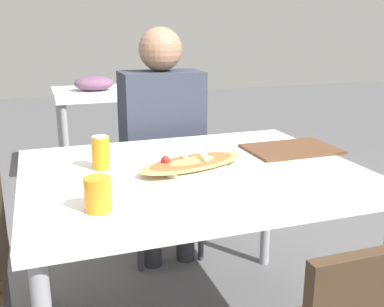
{
  "coord_description": "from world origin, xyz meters",
  "views": [
    {
      "loc": [
        -0.53,
        -1.51,
        1.25
      ],
      "look_at": [
        -0.0,
        -0.0,
        0.79
      ],
      "focal_mm": 42.0,
      "sensor_mm": 36.0,
      "label": 1
    }
  ],
  "objects_px": {
    "dining_table": "(193,185)",
    "chair_far_seated": "(158,166)",
    "soda_can": "(101,153)",
    "pizza_main": "(192,164)",
    "drink_glass": "(98,194)",
    "person_seated": "(163,127)"
  },
  "relations": [
    {
      "from": "dining_table",
      "to": "person_seated",
      "type": "xyz_separation_m",
      "value": [
        0.08,
        0.7,
        0.07
      ]
    },
    {
      "from": "chair_far_seated",
      "to": "person_seated",
      "type": "xyz_separation_m",
      "value": [
        0.0,
        -0.11,
        0.24
      ]
    },
    {
      "from": "drink_glass",
      "to": "person_seated",
      "type": "bearing_deg",
      "value": 64.68
    },
    {
      "from": "soda_can",
      "to": "pizza_main",
      "type": "bearing_deg",
      "value": -20.21
    },
    {
      "from": "dining_table",
      "to": "soda_can",
      "type": "bearing_deg",
      "value": 160.35
    },
    {
      "from": "chair_far_seated",
      "to": "pizza_main",
      "type": "xyz_separation_m",
      "value": [
        -0.08,
        -0.81,
        0.26
      ]
    },
    {
      "from": "person_seated",
      "to": "drink_glass",
      "type": "bearing_deg",
      "value": 64.68
    },
    {
      "from": "chair_far_seated",
      "to": "drink_glass",
      "type": "bearing_deg",
      "value": 66.91
    },
    {
      "from": "chair_far_seated",
      "to": "person_seated",
      "type": "bearing_deg",
      "value": 90.0
    },
    {
      "from": "pizza_main",
      "to": "person_seated",
      "type": "bearing_deg",
      "value": 83.17
    },
    {
      "from": "soda_can",
      "to": "dining_table",
      "type": "bearing_deg",
      "value": -19.65
    },
    {
      "from": "person_seated",
      "to": "soda_can",
      "type": "xyz_separation_m",
      "value": [
        -0.4,
        -0.59,
        0.06
      ]
    },
    {
      "from": "drink_glass",
      "to": "soda_can",
      "type": "bearing_deg",
      "value": 80.62
    },
    {
      "from": "dining_table",
      "to": "person_seated",
      "type": "height_order",
      "value": "person_seated"
    },
    {
      "from": "chair_far_seated",
      "to": "dining_table",
      "type": "bearing_deg",
      "value": 84.38
    },
    {
      "from": "chair_far_seated",
      "to": "soda_can",
      "type": "distance_m",
      "value": 0.86
    },
    {
      "from": "pizza_main",
      "to": "soda_can",
      "type": "relative_size",
      "value": 3.83
    },
    {
      "from": "dining_table",
      "to": "chair_far_seated",
      "type": "relative_size",
      "value": 1.45
    },
    {
      "from": "person_seated",
      "to": "drink_glass",
      "type": "distance_m",
      "value": 1.09
    },
    {
      "from": "dining_table",
      "to": "chair_far_seated",
      "type": "height_order",
      "value": "chair_far_seated"
    },
    {
      "from": "pizza_main",
      "to": "drink_glass",
      "type": "height_order",
      "value": "drink_glass"
    },
    {
      "from": "chair_far_seated",
      "to": "soda_can",
      "type": "xyz_separation_m",
      "value": [
        -0.4,
        -0.7,
        0.3
      ]
    }
  ]
}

